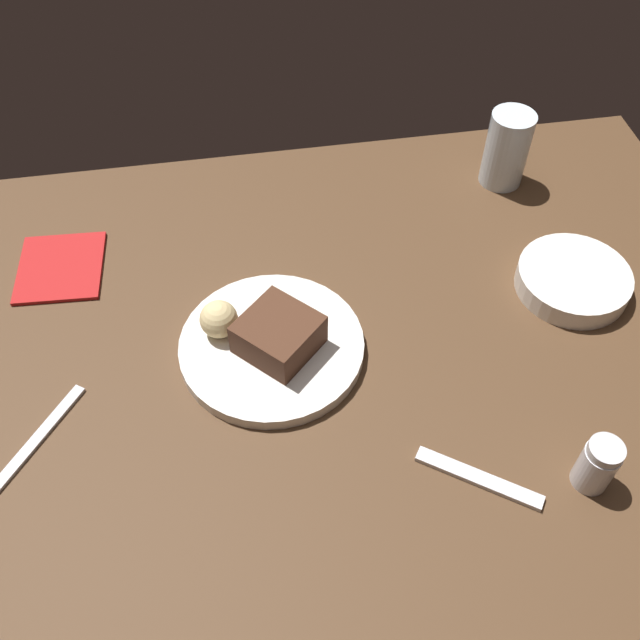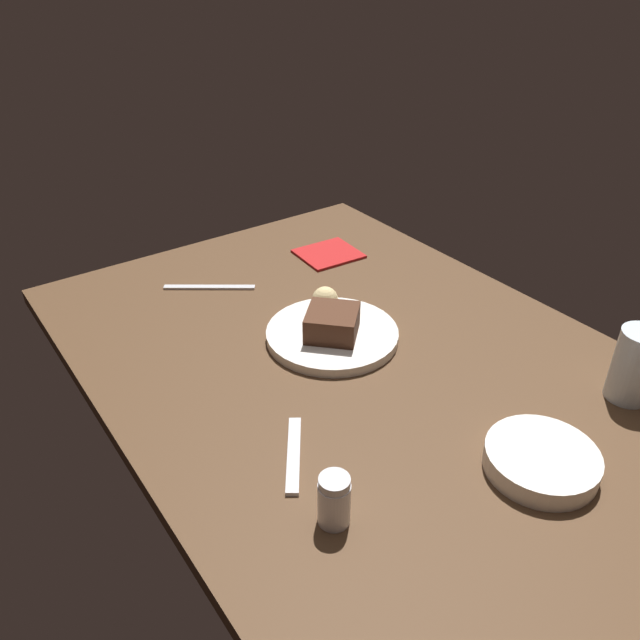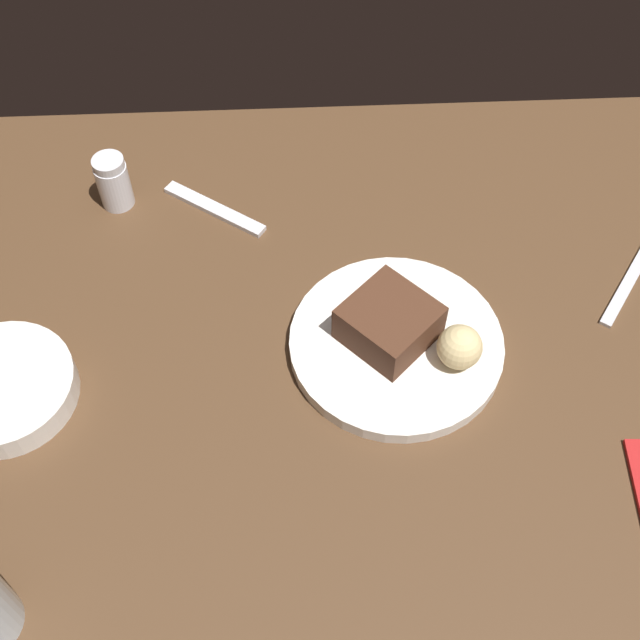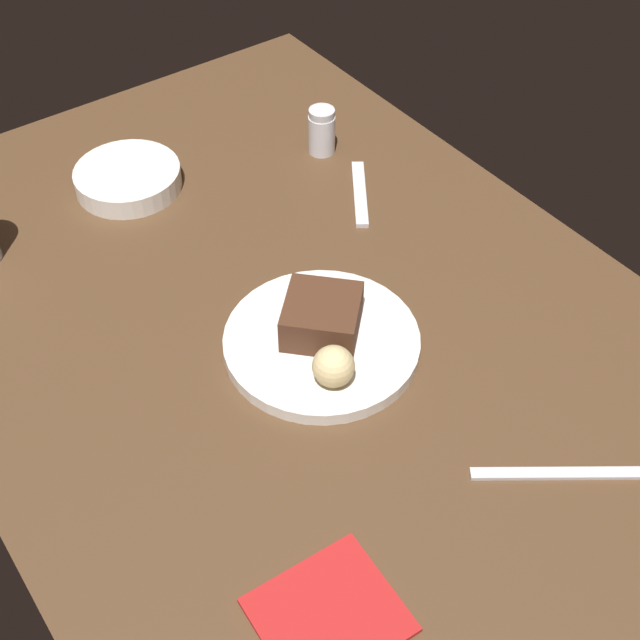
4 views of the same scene
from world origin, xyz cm
name	(u,v)px [view 3 (image 3 of 4)]	position (x,y,z in cm)	size (l,w,h in cm)	color
dining_table	(326,359)	(0.00, 0.00, 1.50)	(120.00, 84.00, 3.00)	#4C331E
dessert_plate	(396,346)	(-7.97, 0.23, 3.90)	(24.18, 24.18, 1.79)	white
chocolate_cake_slice	(389,322)	(-7.03, -0.73, 7.19)	(9.01, 8.99, 4.79)	#472819
bread_roll	(460,347)	(-14.31, 2.95, 7.29)	(4.99, 4.99, 4.99)	#DBC184
salt_shaker	(113,182)	(25.69, -24.56, 6.66)	(4.20, 4.20, 7.41)	silver
side_bowl	(4,388)	(35.12, 4.19, 4.58)	(15.70, 15.70, 3.15)	white
dessert_spoon	(214,209)	(13.19, -22.43, 3.35)	(15.00, 1.80, 0.70)	silver
butter_knife	(634,272)	(-38.10, -9.69, 3.25)	(19.00, 1.40, 0.50)	silver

